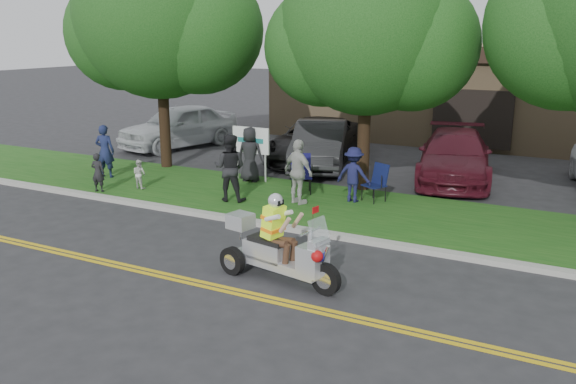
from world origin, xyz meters
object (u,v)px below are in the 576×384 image
at_px(trike_scooter, 277,250).
at_px(spectator_adult_mid, 230,168).
at_px(lawn_chair_a, 377,180).
at_px(parked_car_left, 320,145).
at_px(spectator_adult_left, 105,151).
at_px(spectator_adult_right, 298,172).
at_px(parked_car_mid, 317,140).
at_px(lawn_chair_b, 301,171).
at_px(parked_car_far_left, 179,126).
at_px(parked_car_right, 455,156).

xyz_separation_m(trike_scooter, spectator_adult_mid, (-3.61, 3.97, 0.43)).
bearing_deg(spectator_adult_mid, lawn_chair_a, -166.48).
relative_size(spectator_adult_mid, parked_car_left, 0.38).
xyz_separation_m(spectator_adult_left, spectator_adult_right, (6.73, 0.05, 0.03)).
bearing_deg(trike_scooter, lawn_chair_a, 102.10).
distance_m(parked_car_left, parked_car_mid, 0.97).
relative_size(trike_scooter, spectator_adult_mid, 1.41).
bearing_deg(parked_car_left, spectator_adult_mid, -111.32).
bearing_deg(spectator_adult_right, parked_car_mid, -48.44).
distance_m(trike_scooter, lawn_chair_b, 6.15).
relative_size(spectator_adult_right, parked_car_mid, 0.31).
distance_m(spectator_adult_mid, parked_car_far_left, 8.94).
bearing_deg(lawn_chair_b, lawn_chair_a, -26.88).
xyz_separation_m(lawn_chair_a, parked_car_left, (-3.31, 3.50, 0.12)).
bearing_deg(lawn_chair_b, parked_car_right, 18.56).
bearing_deg(trike_scooter, spectator_adult_right, 123.17).
distance_m(parked_car_far_left, parked_car_right, 11.17).
xyz_separation_m(trike_scooter, parked_car_far_left, (-10.06, 10.17, 0.28)).
height_order(spectator_adult_left, parked_car_right, spectator_adult_left).
xyz_separation_m(spectator_adult_mid, parked_car_left, (0.20, 5.33, -0.22)).
relative_size(spectator_adult_mid, parked_car_mid, 0.33).
relative_size(spectator_adult_right, parked_car_far_left, 0.34).
distance_m(spectator_adult_mid, parked_car_left, 5.34).
xyz_separation_m(lawn_chair_a, parked_car_far_left, (-9.95, 4.36, 0.20)).
bearing_deg(parked_car_left, parked_car_far_left, 153.45).
bearing_deg(spectator_adult_mid, parked_car_right, -144.12).
distance_m(lawn_chair_b, parked_car_far_left, 8.93).
height_order(parked_car_left, parked_car_mid, parked_car_left).
bearing_deg(lawn_chair_a, spectator_adult_right, -118.21).
xyz_separation_m(parked_car_left, parked_car_right, (4.51, 0.27, -0.02)).
relative_size(trike_scooter, spectator_adult_left, 1.54).
distance_m(spectator_adult_mid, spectator_adult_right, 1.86).
bearing_deg(spectator_adult_left, parked_car_left, -155.15).
bearing_deg(parked_car_far_left, parked_car_right, 11.36).
relative_size(spectator_adult_left, spectator_adult_right, 0.96).
distance_m(lawn_chair_a, parked_car_left, 4.82).
distance_m(trike_scooter, lawn_chair_a, 5.81).
bearing_deg(parked_car_right, parked_car_far_left, 165.15).
bearing_deg(parked_car_left, spectator_adult_right, -90.93).
xyz_separation_m(lawn_chair_b, parked_car_far_left, (-7.72, 4.48, 0.15)).
height_order(spectator_adult_mid, parked_car_far_left, spectator_adult_mid).
height_order(trike_scooter, lawn_chair_a, trike_scooter).
xyz_separation_m(lawn_chair_b, parked_car_left, (-1.08, 3.62, 0.07)).
bearing_deg(parked_car_right, lawn_chair_a, -119.47).
distance_m(spectator_adult_right, parked_car_far_left, 9.95).
bearing_deg(parked_car_left, lawn_chair_b, -92.59).
distance_m(spectator_adult_left, parked_car_far_left, 5.87).
distance_m(lawn_chair_a, parked_car_mid, 5.76).
relative_size(spectator_adult_mid, spectator_adult_right, 1.05).
height_order(lawn_chair_a, spectator_adult_left, spectator_adult_left).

